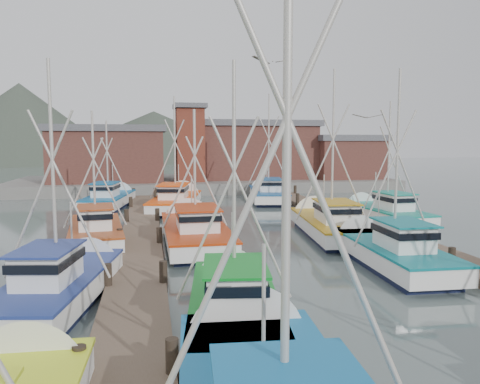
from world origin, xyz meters
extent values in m
plane|color=#4A5958|center=(0.00, 0.00, 0.00)|extent=(260.00, 260.00, 0.00)
cube|color=brown|center=(-7.00, 4.00, 0.20)|extent=(2.20, 46.00, 0.40)
cylinder|color=black|center=(-8.00, -9.00, 0.45)|extent=(0.30, 0.30, 1.50)
cylinder|color=black|center=(-8.00, -2.00, 0.45)|extent=(0.30, 0.30, 1.50)
cylinder|color=black|center=(-8.00, 5.00, 0.45)|extent=(0.30, 0.30, 1.50)
cylinder|color=black|center=(-8.00, 12.00, 0.45)|extent=(0.30, 0.30, 1.50)
cylinder|color=black|center=(-8.00, 19.00, 0.45)|extent=(0.30, 0.30, 1.50)
cylinder|color=black|center=(-8.00, 26.00, 0.45)|extent=(0.30, 0.30, 1.50)
cylinder|color=black|center=(-6.00, -9.00, 0.45)|extent=(0.30, 0.30, 1.50)
cylinder|color=black|center=(-6.00, -2.00, 0.45)|extent=(0.30, 0.30, 1.50)
cylinder|color=black|center=(-6.00, 5.00, 0.45)|extent=(0.30, 0.30, 1.50)
cylinder|color=black|center=(-6.00, 12.00, 0.45)|extent=(0.30, 0.30, 1.50)
cylinder|color=black|center=(-6.00, 19.00, 0.45)|extent=(0.30, 0.30, 1.50)
cylinder|color=black|center=(-6.00, 26.00, 0.45)|extent=(0.30, 0.30, 1.50)
cube|color=brown|center=(7.00, 4.00, 0.20)|extent=(2.20, 46.00, 0.40)
cylinder|color=black|center=(6.00, -2.00, 0.45)|extent=(0.30, 0.30, 1.50)
cylinder|color=black|center=(6.00, 5.00, 0.45)|extent=(0.30, 0.30, 1.50)
cylinder|color=black|center=(6.00, 12.00, 0.45)|extent=(0.30, 0.30, 1.50)
cylinder|color=black|center=(6.00, 19.00, 0.45)|extent=(0.30, 0.30, 1.50)
cylinder|color=black|center=(6.00, 26.00, 0.45)|extent=(0.30, 0.30, 1.50)
cylinder|color=black|center=(8.00, 5.00, 0.45)|extent=(0.30, 0.30, 1.50)
cylinder|color=black|center=(8.00, 12.00, 0.45)|extent=(0.30, 0.30, 1.50)
cylinder|color=black|center=(8.00, 19.00, 0.45)|extent=(0.30, 0.30, 1.50)
cylinder|color=black|center=(8.00, 26.00, 0.45)|extent=(0.30, 0.30, 1.50)
cube|color=gray|center=(0.00, 37.00, 0.60)|extent=(44.00, 16.00, 1.20)
cube|color=brown|center=(-11.00, 35.00, 3.95)|extent=(12.00, 8.00, 5.50)
cube|color=slate|center=(-11.00, 35.00, 7.05)|extent=(12.72, 8.48, 0.70)
cube|color=brown|center=(6.00, 37.00, 4.30)|extent=(14.00, 9.00, 6.20)
cube|color=slate|center=(6.00, 37.00, 7.75)|extent=(14.84, 9.54, 0.70)
cube|color=brown|center=(17.00, 34.00, 3.45)|extent=(8.00, 6.00, 4.50)
cube|color=slate|center=(17.00, 34.00, 6.05)|extent=(8.48, 6.36, 0.70)
cube|color=maroon|center=(-2.00, 33.00, 5.20)|extent=(3.00, 3.00, 8.00)
cube|color=slate|center=(-2.00, 33.00, 9.45)|extent=(3.60, 3.60, 0.50)
cone|color=#404A3D|center=(-40.00, 115.00, 0.00)|extent=(110.00, 110.00, 42.00)
cone|color=#404A3D|center=(-5.00, 130.00, 0.00)|extent=(140.00, 140.00, 30.00)
cone|color=#404A3D|center=(35.00, 120.00, 0.00)|extent=(90.00, 90.00, 24.00)
cone|color=white|center=(-4.05, -7.54, 0.55)|extent=(3.14, 1.33, 3.07)
cylinder|color=#BBB4AB|center=(-4.43, -12.63, 5.62)|extent=(0.15, 0.15, 9.04)
cylinder|color=#BBB4AB|center=(-5.06, -12.58, 4.56)|extent=(3.22, 0.35, 7.06)
cylinder|color=#BBB4AB|center=(-3.81, -12.67, 4.56)|extent=(3.22, 0.35, 7.06)
cylinder|color=#BBB4AB|center=(-4.28, -10.67, 2.30)|extent=(0.09, 0.09, 2.74)
cone|color=white|center=(-9.09, -8.39, 0.55)|extent=(2.58, 1.21, 2.54)
cube|color=#101635|center=(-4.04, -5.99, 0.05)|extent=(3.09, 6.94, 0.70)
cube|color=white|center=(-4.04, -5.99, 0.70)|extent=(3.51, 7.89, 0.80)
cube|color=#0B8420|center=(-4.04, -5.99, 1.08)|extent=(3.59, 7.98, 0.10)
cone|color=white|center=(-3.51, -2.22, 0.55)|extent=(2.51, 1.42, 2.38)
cube|color=white|center=(-4.16, -6.90, 1.65)|extent=(1.84, 2.48, 1.10)
cube|color=black|center=(-4.16, -6.90, 1.88)|extent=(1.97, 2.72, 0.28)
cube|color=#0B8420|center=(-4.16, -6.90, 2.24)|extent=(2.09, 2.88, 0.07)
cylinder|color=#BBB4AB|center=(-4.06, -6.15, 4.49)|extent=(0.12, 0.12, 6.78)
cylinder|color=#BBB4AB|center=(-4.54, -6.08, 3.69)|extent=(2.41, 0.41, 5.30)
cylinder|color=#BBB4AB|center=(-3.57, -6.21, 3.69)|extent=(2.41, 0.41, 5.30)
cylinder|color=#BBB4AB|center=(-3.85, -4.64, 2.30)|extent=(0.07, 0.07, 2.13)
cube|color=#101635|center=(4.11, -0.46, 0.05)|extent=(2.69, 7.32, 0.70)
cube|color=white|center=(4.11, -0.46, 0.70)|extent=(3.05, 8.32, 0.80)
cube|color=#087079|center=(4.11, -0.46, 1.08)|extent=(3.14, 8.40, 0.10)
cone|color=white|center=(4.30, 3.63, 0.55)|extent=(2.61, 1.22, 2.56)
cube|color=white|center=(4.07, -1.44, 1.65)|extent=(1.77, 2.53, 1.10)
cube|color=black|center=(4.07, -1.44, 1.88)|extent=(1.89, 2.79, 0.28)
cube|color=#087079|center=(4.07, -1.44, 2.24)|extent=(2.00, 2.95, 0.07)
cylinder|color=#BBB4AB|center=(4.10, -0.63, 4.91)|extent=(0.12, 0.12, 7.62)
cylinder|color=#BBB4AB|center=(3.58, -0.60, 4.02)|extent=(2.71, 0.21, 5.95)
cylinder|color=#BBB4AB|center=(4.63, -0.65, 4.02)|extent=(2.71, 0.21, 5.95)
cylinder|color=#BBB4AB|center=(4.18, 1.01, 2.30)|extent=(0.07, 0.07, 2.29)
cube|color=#101635|center=(-9.53, -2.85, 0.05)|extent=(3.33, 6.97, 0.70)
cube|color=white|center=(-9.53, -2.85, 0.70)|extent=(3.79, 7.93, 0.80)
cube|color=navy|center=(-9.53, -2.85, 1.08)|extent=(3.87, 8.01, 0.10)
cone|color=white|center=(-8.85, 0.90, 0.55)|extent=(2.53, 1.50, 2.37)
cube|color=white|center=(-9.69, -3.74, 1.65)|extent=(1.91, 2.52, 1.10)
cube|color=black|center=(-9.69, -3.74, 1.88)|extent=(2.05, 2.76, 0.28)
cube|color=navy|center=(-9.69, -3.74, 2.24)|extent=(2.18, 2.93, 0.07)
cylinder|color=#BBB4AB|center=(-9.55, -3.00, 4.70)|extent=(0.13, 0.13, 7.19)
cylinder|color=#BBB4AB|center=(-10.07, -2.90, 3.85)|extent=(2.54, 0.54, 5.62)
cylinder|color=#BBB4AB|center=(-9.04, -3.09, 3.85)|extent=(2.54, 0.54, 5.62)
cylinder|color=#BBB4AB|center=(-9.28, -1.50, 2.30)|extent=(0.08, 0.08, 2.28)
cube|color=#101635|center=(-4.08, 5.81, 0.05)|extent=(2.86, 8.63, 0.70)
cube|color=white|center=(-4.08, 5.81, 0.70)|extent=(3.25, 9.81, 0.80)
cube|color=#B53009|center=(-4.08, 5.81, 1.08)|extent=(3.35, 9.90, 0.10)
cone|color=white|center=(-4.11, 10.71, 0.55)|extent=(3.07, 1.12, 3.06)
cube|color=white|center=(-4.07, 4.64, 1.65)|extent=(1.99, 2.95, 1.10)
cube|color=black|center=(-4.07, 4.64, 1.88)|extent=(2.12, 3.24, 0.28)
cube|color=#B53009|center=(-4.07, 4.64, 2.24)|extent=(2.25, 3.44, 0.07)
cylinder|color=#BBB4AB|center=(-4.08, 5.62, 4.21)|extent=(0.14, 0.14, 6.22)
cylinder|color=#BBB4AB|center=(-4.70, 5.61, 3.48)|extent=(2.24, 0.12, 4.87)
cylinder|color=#BBB4AB|center=(-3.45, 5.62, 3.48)|extent=(2.24, 0.12, 4.87)
cylinder|color=#BBB4AB|center=(-4.09, 7.57, 2.30)|extent=(0.08, 0.08, 2.73)
cube|color=#101635|center=(4.01, 6.55, 0.05)|extent=(3.52, 8.33, 0.70)
cube|color=white|center=(4.01, 6.55, 0.70)|extent=(4.00, 9.47, 0.80)
cube|color=#BB8814|center=(4.01, 6.55, 1.08)|extent=(4.10, 9.57, 0.10)
cone|color=white|center=(4.52, 11.11, 0.55)|extent=(2.98, 1.41, 2.87)
cube|color=white|center=(3.89, 5.45, 1.65)|extent=(2.15, 2.95, 1.10)
cube|color=black|center=(3.89, 5.45, 1.88)|extent=(2.30, 3.24, 0.28)
cube|color=#BB8814|center=(3.89, 5.45, 2.24)|extent=(2.44, 3.43, 0.07)
cylinder|color=#BBB4AB|center=(3.99, 6.36, 5.42)|extent=(0.14, 0.14, 8.64)
cylinder|color=#BBB4AB|center=(3.40, 6.43, 4.41)|extent=(3.07, 0.44, 6.75)
cylinder|color=#BBB4AB|center=(4.57, 6.30, 4.41)|extent=(3.07, 0.44, 6.75)
cylinder|color=#BBB4AB|center=(4.19, 8.19, 2.30)|extent=(0.08, 0.08, 2.57)
cube|color=#101635|center=(-9.38, 6.86, 0.05)|extent=(3.04, 7.22, 0.70)
cube|color=white|center=(-9.38, 6.86, 0.70)|extent=(3.45, 8.20, 0.80)
cube|color=#A04016|center=(-9.38, 6.86, 1.08)|extent=(3.54, 8.29, 0.10)
cone|color=white|center=(-9.82, 10.82, 0.55)|extent=(2.59, 1.37, 2.48)
cube|color=white|center=(-9.28, 5.91, 1.65)|extent=(1.86, 2.55, 1.10)
cube|color=black|center=(-9.28, 5.91, 1.88)|extent=(1.99, 2.80, 0.28)
cube|color=#A04016|center=(-9.28, 5.91, 2.24)|extent=(2.11, 2.97, 0.07)
cylinder|color=#BBB4AB|center=(-9.36, 6.70, 4.17)|extent=(0.13, 0.13, 6.15)
cylinder|color=#BBB4AB|center=(-9.91, 6.64, 3.45)|extent=(2.20, 0.33, 4.81)
cylinder|color=#BBB4AB|center=(-8.82, 6.76, 3.45)|extent=(2.20, 0.33, 4.81)
cylinder|color=#BBB4AB|center=(-9.54, 8.29, 2.30)|extent=(0.08, 0.08, 2.39)
cube|color=#101635|center=(9.40, 10.02, 0.05)|extent=(2.70, 7.18, 0.70)
cube|color=white|center=(9.40, 10.02, 0.70)|extent=(3.07, 8.16, 0.80)
cube|color=#108573|center=(9.40, 10.02, 1.08)|extent=(3.15, 8.24, 0.10)
cone|color=white|center=(9.19, 14.03, 0.55)|extent=(2.59, 1.23, 2.54)
cube|color=white|center=(9.46, 9.06, 1.65)|extent=(1.77, 2.49, 1.10)
cube|color=black|center=(9.46, 9.06, 1.88)|extent=(1.88, 2.74, 0.28)
cube|color=#108573|center=(9.46, 9.06, 2.24)|extent=(2.00, 2.90, 0.07)
cylinder|color=#BBB4AB|center=(9.41, 9.86, 4.69)|extent=(0.12, 0.12, 7.19)
cylinder|color=#BBB4AB|center=(8.88, 9.83, 3.85)|extent=(2.57, 0.23, 5.62)
cylinder|color=#BBB4AB|center=(9.95, 9.89, 3.85)|extent=(2.57, 0.23, 5.62)
cylinder|color=#BBB4AB|center=(9.33, 11.46, 2.30)|extent=(0.07, 0.07, 2.35)
cube|color=#101635|center=(-4.38, 19.31, 0.05)|extent=(4.46, 9.07, 0.70)
cube|color=white|center=(-4.38, 19.31, 0.70)|extent=(5.07, 10.31, 0.80)
cube|color=#FF4C08|center=(-4.38, 19.31, 1.08)|extent=(5.18, 10.43, 0.10)
cone|color=white|center=(-3.42, 24.16, 0.55)|extent=(3.24, 1.68, 3.09)
cube|color=white|center=(-4.61, 18.15, 1.65)|extent=(2.53, 3.29, 1.10)
cube|color=black|center=(-4.61, 18.15, 1.88)|extent=(2.71, 3.61, 0.28)
cube|color=#FF4C08|center=(-4.61, 18.15, 2.24)|extent=(2.88, 3.83, 0.07)
cylinder|color=#BBB4AB|center=(-4.41, 19.12, 5.17)|extent=(0.16, 0.16, 8.14)
cylinder|color=#BBB4AB|center=(-5.03, 19.24, 4.22)|extent=(2.87, 0.67, 6.37)
cylinder|color=#BBB4AB|center=(-3.79, 19.00, 4.22)|extent=(2.87, 0.67, 6.37)
cylinder|color=#BBB4AB|center=(-4.03, 21.06, 2.30)|extent=(0.09, 0.09, 2.76)
cube|color=#101635|center=(4.49, 23.29, 0.05)|extent=(4.03, 8.63, 0.70)
cube|color=white|center=(4.49, 23.29, 0.70)|extent=(4.58, 9.81, 0.80)
cube|color=#1A5591|center=(4.49, 23.29, 1.08)|extent=(4.68, 9.92, 0.10)
cone|color=white|center=(5.27, 27.94, 0.55)|extent=(3.09, 1.57, 2.95)
cube|color=white|center=(4.31, 22.17, 1.65)|extent=(2.34, 3.10, 1.10)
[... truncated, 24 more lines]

